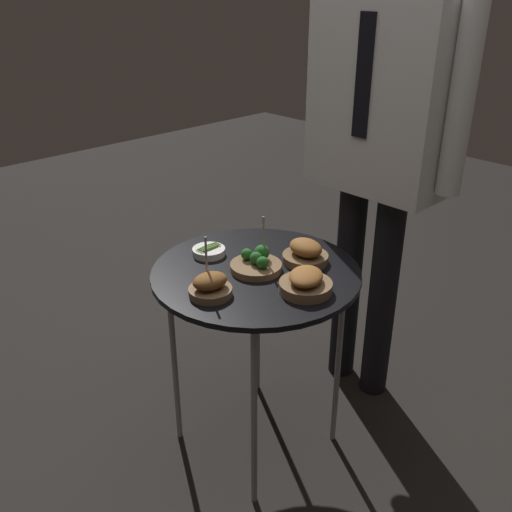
% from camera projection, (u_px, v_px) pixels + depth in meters
% --- Properties ---
extents(ground_plane, '(8.00, 8.00, 0.00)m').
position_uv_depth(ground_plane, '(256.00, 437.00, 2.13)').
color(ground_plane, black).
extents(serving_cart, '(0.67, 0.67, 0.70)m').
position_uv_depth(serving_cart, '(256.00, 284.00, 1.84)').
color(serving_cart, black).
rests_on(serving_cart, ground_plane).
extents(bowl_broccoli_front_center, '(0.17, 0.17, 0.17)m').
position_uv_depth(bowl_broccoli_front_center, '(257.00, 263.00, 1.81)').
color(bowl_broccoli_front_center, brown).
rests_on(bowl_broccoli_front_center, serving_cart).
extents(bowl_roast_far_rim, '(0.13, 0.13, 0.17)m').
position_uv_depth(bowl_roast_far_rim, '(210.00, 286.00, 1.66)').
color(bowl_roast_far_rim, brown).
rests_on(bowl_roast_far_rim, serving_cart).
extents(bowl_roast_back_left, '(0.16, 0.16, 0.07)m').
position_uv_depth(bowl_roast_back_left, '(306.00, 283.00, 1.68)').
color(bowl_roast_back_left, brown).
rests_on(bowl_roast_back_left, serving_cart).
extents(bowl_asparagus_center, '(0.11, 0.11, 0.03)m').
position_uv_depth(bowl_asparagus_center, '(209.00, 251.00, 1.91)').
color(bowl_asparagus_center, white).
rests_on(bowl_asparagus_center, serving_cart).
extents(bowl_roast_front_left, '(0.15, 0.15, 0.08)m').
position_uv_depth(bowl_roast_front_left, '(305.00, 253.00, 1.86)').
color(bowl_roast_front_left, brown).
rests_on(bowl_roast_front_left, serving_cart).
extents(waiter_figure, '(0.64, 0.24, 1.73)m').
position_uv_depth(waiter_figure, '(381.00, 121.00, 1.96)').
color(waiter_figure, black).
rests_on(waiter_figure, ground_plane).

